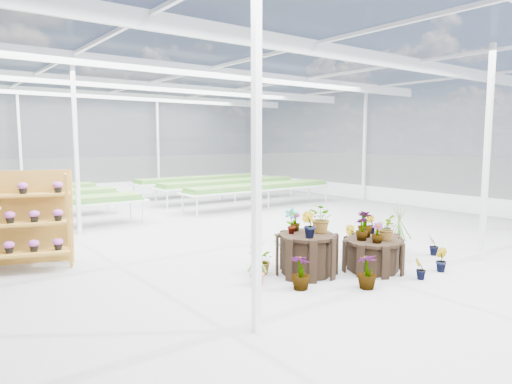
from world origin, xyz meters
TOP-DOWN VIEW (x-y plane):
  - ground_plane at (0.00, 0.00)m, footprint 24.00×24.00m
  - greenhouse_shell at (0.00, 0.00)m, footprint 18.00×24.00m
  - steel_frame at (0.00, 0.00)m, footprint 18.00×24.00m
  - nursery_benches at (0.00, 7.20)m, footprint 16.00×7.00m
  - plinth_tall at (-0.66, -2.50)m, footprint 1.37×1.37m
  - plinth_mid at (0.54, -3.10)m, footprint 1.45×1.45m
  - plinth_low at (1.54, -2.40)m, footprint 1.35×1.35m
  - shelf_rack at (-4.86, 1.17)m, footprint 2.05×1.51m
  - nursery_plants at (0.13, -2.49)m, footprint 4.69×2.82m

SIDE VIEW (x-z plane):
  - ground_plane at x=0.00m, z-range 0.00..0.00m
  - plinth_low at x=1.54m, z-range 0.00..0.47m
  - plinth_mid at x=0.54m, z-range 0.00..0.62m
  - plinth_tall at x=-0.66m, z-range 0.00..0.78m
  - nursery_benches at x=0.00m, z-range 0.00..0.84m
  - nursery_plants at x=0.13m, z-range -0.12..1.23m
  - shelf_rack at x=-4.86m, z-range 0.00..1.94m
  - greenhouse_shell at x=0.00m, z-range 0.00..4.50m
  - steel_frame at x=0.00m, z-range 0.00..4.50m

